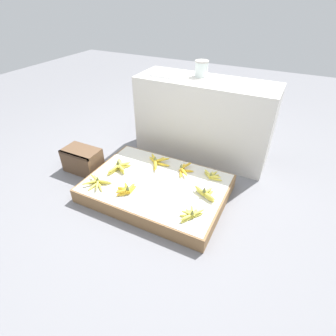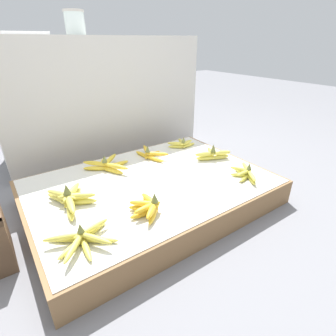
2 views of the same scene
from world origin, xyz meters
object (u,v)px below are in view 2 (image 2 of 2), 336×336
at_px(banana_bunch_front_midleft, 148,207).
at_px(banana_bunch_middle_right, 212,154).
at_px(foam_tray_white, 24,33).
at_px(banana_bunch_middle_left, 70,199).
at_px(glass_jar, 75,22).
at_px(banana_bunch_back_midleft, 107,165).
at_px(banana_bunch_front_left, 82,239).
at_px(banana_bunch_back_right, 182,144).
at_px(banana_bunch_back_midright, 150,154).
at_px(banana_bunch_front_right, 246,173).

height_order(banana_bunch_front_midleft, banana_bunch_middle_right, banana_bunch_middle_right).
bearing_deg(banana_bunch_front_midleft, foam_tray_white, 99.35).
bearing_deg(banana_bunch_middle_left, glass_jar, 65.32).
xyz_separation_m(banana_bunch_middle_left, banana_bunch_back_midleft, (0.29, 0.25, -0.01)).
bearing_deg(banana_bunch_front_left, foam_tray_white, 83.51).
bearing_deg(banana_bunch_back_right, banana_bunch_front_midleft, -138.13).
distance_m(banana_bunch_back_right, foam_tray_white, 1.17).
xyz_separation_m(banana_bunch_middle_right, banana_bunch_back_midleft, (-0.60, 0.25, -0.01)).
bearing_deg(foam_tray_white, banana_bunch_back_midleft, -70.23).
distance_m(banana_bunch_front_left, banana_bunch_back_right, 1.06).
xyz_separation_m(banana_bunch_middle_right, foam_tray_white, (-0.80, 0.81, 0.68)).
height_order(banana_bunch_back_midleft, banana_bunch_back_right, banana_bunch_back_midleft).
xyz_separation_m(banana_bunch_front_midleft, banana_bunch_back_midleft, (0.03, 0.51, -0.00)).
bearing_deg(glass_jar, banana_bunch_front_midleft, -98.29).
bearing_deg(banana_bunch_back_midright, banana_bunch_front_left, -139.38).
bearing_deg(foam_tray_white, banana_bunch_front_midleft, -80.65).
relative_size(banana_bunch_back_midright, foam_tray_white, 1.02).
relative_size(banana_bunch_back_midleft, glass_jar, 1.74).
relative_size(banana_bunch_back_midleft, banana_bunch_back_right, 1.35).
height_order(banana_bunch_front_midleft, banana_bunch_middle_left, banana_bunch_middle_left).
height_order(banana_bunch_middle_left, banana_bunch_back_right, banana_bunch_middle_left).
bearing_deg(banana_bunch_front_left, banana_bunch_back_midright, 40.62).
bearing_deg(banana_bunch_front_midleft, banana_bunch_back_right, 41.87).
relative_size(banana_bunch_middle_left, banana_bunch_back_right, 1.42).
relative_size(banana_bunch_front_left, glass_jar, 1.61).
xyz_separation_m(banana_bunch_front_left, banana_bunch_back_midleft, (0.33, 0.53, 0.00)).
xyz_separation_m(banana_bunch_back_midright, banana_bunch_back_right, (0.28, 0.03, -0.00)).
height_order(banana_bunch_middle_right, banana_bunch_back_midleft, banana_bunch_middle_right).
distance_m(banana_bunch_front_left, banana_bunch_front_right, 0.91).
bearing_deg(glass_jar, banana_bunch_middle_left, -114.68).
xyz_separation_m(banana_bunch_front_left, foam_tray_white, (0.12, 1.10, 0.69)).
height_order(banana_bunch_front_left, banana_bunch_front_right, same).
xyz_separation_m(banana_bunch_front_left, banana_bunch_front_right, (0.91, 0.01, 0.00)).
bearing_deg(glass_jar, foam_tray_white, -158.27).
relative_size(banana_bunch_front_left, banana_bunch_front_midleft, 1.28).
height_order(banana_bunch_middle_right, glass_jar, glass_jar).
distance_m(banana_bunch_middle_left, banana_bunch_back_midright, 0.63).
bearing_deg(banana_bunch_front_left, banana_bunch_middle_right, 17.10).
bearing_deg(banana_bunch_front_left, glass_jar, 68.89).
distance_m(banana_bunch_front_left, banana_bunch_back_midright, 0.82).
bearing_deg(banana_bunch_front_midleft, banana_bunch_back_midleft, 87.05).
xyz_separation_m(banana_bunch_front_right, foam_tray_white, (-0.79, 1.09, 0.69)).
bearing_deg(banana_bunch_middle_right, banana_bunch_back_midleft, 157.66).
height_order(banana_bunch_front_midleft, banana_bunch_back_midright, banana_bunch_front_midleft).
xyz_separation_m(banana_bunch_front_midleft, banana_bunch_middle_left, (-0.26, 0.26, 0.00)).
bearing_deg(banana_bunch_back_right, foam_tray_white, 145.15).
xyz_separation_m(banana_bunch_front_right, banana_bunch_middle_right, (0.02, 0.28, 0.01)).
bearing_deg(banana_bunch_back_right, banana_bunch_front_left, -148.03).
bearing_deg(foam_tray_white, banana_bunch_middle_right, -45.21).
bearing_deg(banana_bunch_middle_left, banana_bunch_middle_right, 0.04).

